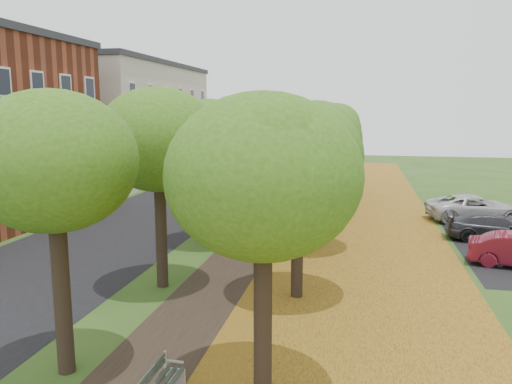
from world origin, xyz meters
The scene contains 9 objects.
ground centered at (0.00, 0.00, 0.00)m, with size 120.00×120.00×0.00m, color #2D4C19.
street_asphalt centered at (-7.50, 15.00, 0.00)m, with size 8.00×70.00×0.01m, color black.
footpath centered at (0.00, 15.00, 0.00)m, with size 3.20×70.00×0.01m, color black.
leaf_verge centered at (5.00, 15.00, 0.01)m, with size 7.50×70.00×0.01m, color #A7821E.
tree_row_west centered at (-2.20, 15.00, 4.84)m, with size 4.03×34.03×6.58m.
tree_row_east centered at (2.60, 15.00, 4.84)m, with size 4.03×34.03×6.58m.
building_cream centered at (-17.00, 33.00, 5.21)m, with size 10.30×20.30×10.40m.
car_grey centered at (11.00, 15.06, 0.65)m, with size 1.83×4.49×1.30m, color #2E2E32.
car_white centered at (11.00, 19.55, 0.73)m, with size 2.42×5.25×1.46m, color silver.
Camera 1 is at (4.53, -9.96, 6.23)m, focal length 35.00 mm.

